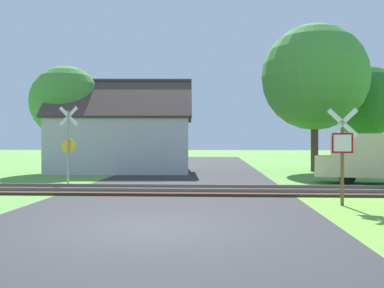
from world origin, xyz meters
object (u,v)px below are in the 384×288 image
at_px(stop_sign_near, 342,149).
at_px(crossing_sign_far, 68,141).
at_px(house, 123,142).
at_px(mail_truck, 376,156).
at_px(tree_left, 66,102).
at_px(tree_right, 315,77).
at_px(tree_far, 364,102).

xyz_separation_m(stop_sign_near, crossing_sign_far, (-10.24, 5.67, 0.24)).
distance_m(house, mail_truck, 14.79).
bearing_deg(crossing_sign_far, tree_left, 116.09).
distance_m(stop_sign_near, tree_right, 15.18).
bearing_deg(tree_right, mail_truck, -83.41).
height_order(stop_sign_near, mail_truck, stop_sign_near).
xyz_separation_m(stop_sign_near, mail_truck, (3.40, 6.50, -0.44)).
bearing_deg(stop_sign_near, house, -41.56).
height_order(house, tree_left, tree_left).
relative_size(tree_left, mail_truck, 1.27).
height_order(tree_right, tree_far, tree_right).
distance_m(house, tree_left, 4.33).
bearing_deg(mail_truck, tree_left, 81.44).
bearing_deg(tree_far, tree_left, -168.45).
relative_size(crossing_sign_far, tree_left, 0.52).
bearing_deg(tree_far, crossing_sign_far, -145.08).
bearing_deg(stop_sign_near, tree_far, -97.26).
bearing_deg(tree_right, crossing_sign_far, -145.67).
relative_size(stop_sign_near, mail_truck, 0.56).
relative_size(house, tree_left, 1.36).
xyz_separation_m(crossing_sign_far, tree_left, (-2.84, 7.74, 2.44)).
height_order(house, tree_right, tree_right).
distance_m(house, tree_far, 16.81).
relative_size(tree_left, tree_right, 0.71).
xyz_separation_m(stop_sign_near, tree_right, (2.49, 14.37, 4.23)).
bearing_deg(tree_far, house, -166.79).
bearing_deg(stop_sign_near, tree_left, -32.24).
bearing_deg(mail_truck, stop_sign_near, 166.61).
distance_m(crossing_sign_far, house, 8.00).
distance_m(house, tree_right, 12.70).
relative_size(stop_sign_near, tree_left, 0.44).
height_order(stop_sign_near, crossing_sign_far, crossing_sign_far).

